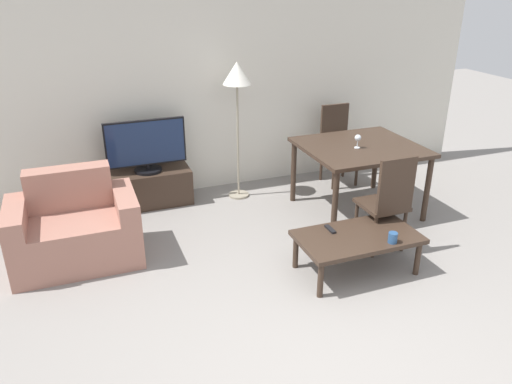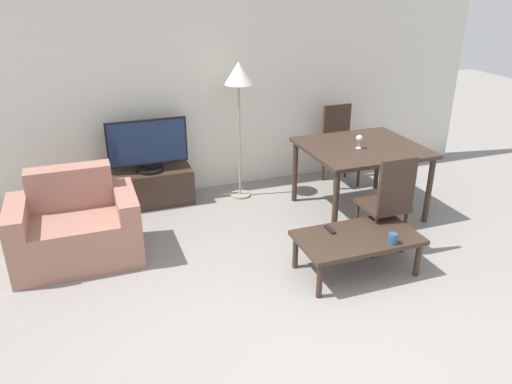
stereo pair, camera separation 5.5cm
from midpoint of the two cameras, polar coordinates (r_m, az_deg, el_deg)
name	(u,v)px [view 2 (the right image)]	position (r m, az deg, el deg)	size (l,w,h in m)	color
wall_back	(201,78)	(5.87, -6.00, 12.87)	(7.22, 0.06, 2.70)	silver
armchair	(76,229)	(4.84, -19.58, -4.01)	(1.11, 0.71, 0.83)	#9E6B5B
tv_stand	(151,187)	(5.82, -11.59, 0.56)	(0.92, 0.40, 0.40)	#38281E
tv	(148,146)	(5.64, -12.00, 5.20)	(0.88, 0.31, 0.59)	black
coffee_table	(357,240)	(4.45, 11.85, -5.35)	(1.06, 0.59, 0.36)	#38281E
dining_table	(361,153)	(5.47, 12.24, 4.35)	(1.22, 1.09, 0.76)	#38281E
dining_chair_near	(388,200)	(4.75, 15.22, -0.90)	(0.40, 0.40, 0.97)	#38281E
dining_chair_far	(339,141)	(6.31, 9.76, 5.78)	(0.40, 0.40, 0.97)	#38281E
floor_lamp	(239,82)	(5.56, -1.70, 12.44)	(0.31, 0.31, 1.58)	gray
remote_primary	(330,230)	(4.46, 8.81, -4.27)	(0.04, 0.15, 0.02)	black
cup_white_near	(393,239)	(4.36, 15.69, -5.15)	(0.08, 0.08, 0.09)	navy
wine_glass_left	(359,139)	(5.32, 12.01, 5.93)	(0.07, 0.07, 0.15)	silver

